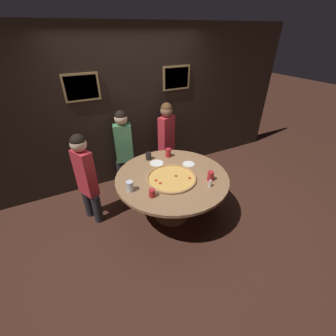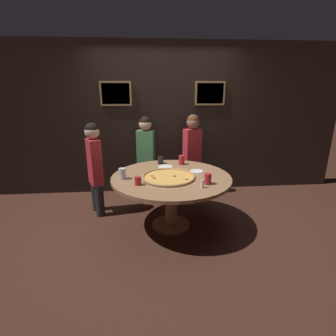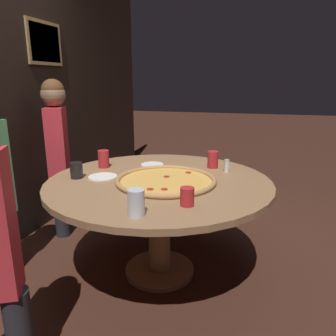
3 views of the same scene
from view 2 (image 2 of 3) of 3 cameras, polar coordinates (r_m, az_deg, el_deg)
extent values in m
plane|color=#422319|center=(3.76, 0.66, -12.48)|extent=(24.00, 24.00, 0.00)
cube|color=black|center=(4.67, -0.97, 10.41)|extent=(6.40, 0.06, 2.60)
cube|color=#9E7F4C|center=(4.61, -11.31, 15.60)|extent=(0.52, 0.02, 0.40)
cube|color=#B2A893|center=(4.60, -11.32, 15.60)|extent=(0.46, 0.01, 0.34)
cube|color=#9E7F4C|center=(4.72, 9.15, 15.75)|extent=(0.52, 0.02, 0.40)
cube|color=slate|center=(4.72, 9.17, 15.75)|extent=(0.46, 0.01, 0.34)
cylinder|color=#936B47|center=(3.46, 0.71, -2.09)|extent=(1.58, 1.58, 0.04)
cylinder|color=#936B47|center=(3.60, 0.68, -7.65)|extent=(0.16, 0.16, 0.70)
cylinder|color=#936B47|center=(3.75, 0.66, -12.21)|extent=(0.52, 0.52, 0.04)
cylinder|color=#E5A84C|center=(3.39, 0.08, -2.05)|extent=(0.65, 0.65, 0.01)
torus|color=#B27F4C|center=(3.38, 0.08, -1.89)|extent=(0.69, 0.69, 0.03)
cylinder|color=#A8281E|center=(3.30, 4.09, -2.47)|extent=(0.04, 0.04, 0.00)
cylinder|color=#A8281E|center=(3.34, -3.05, -2.23)|extent=(0.04, 0.04, 0.00)
cylinder|color=#A8281E|center=(3.41, 1.43, -1.79)|extent=(0.04, 0.04, 0.00)
cylinder|color=#A8281E|center=(3.42, -3.46, -1.75)|extent=(0.04, 0.04, 0.00)
cylinder|color=#B22328|center=(3.19, 8.66, -2.36)|extent=(0.08, 0.08, 0.13)
cylinder|color=#B22328|center=(3.15, -6.57, -2.80)|extent=(0.08, 0.08, 0.11)
cylinder|color=silver|center=(3.37, -9.90, -1.24)|extent=(0.09, 0.09, 0.14)
cylinder|color=#B22328|center=(3.94, 2.98, 1.74)|extent=(0.09, 0.09, 0.14)
cylinder|color=black|center=(3.98, -1.63, 1.72)|extent=(0.09, 0.09, 0.11)
cylinder|color=white|center=(3.65, 6.27, -0.70)|extent=(0.18, 0.18, 0.01)
cylinder|color=white|center=(3.83, -0.56, 0.28)|extent=(0.21, 0.21, 0.01)
cylinder|color=silver|center=(3.07, 7.49, -3.59)|extent=(0.04, 0.04, 0.08)
cylinder|color=#B7B7BC|center=(3.05, 7.52, -2.74)|extent=(0.04, 0.04, 0.01)
cylinder|color=#232328|center=(4.65, -3.37, -3.12)|extent=(0.16, 0.16, 0.48)
cylinder|color=#232328|center=(4.71, -5.94, -2.93)|extent=(0.16, 0.16, 0.48)
cube|color=#4C8C59|center=(4.51, -4.85, 3.88)|extent=(0.32, 0.23, 0.68)
sphere|color=beige|center=(4.42, -4.99, 9.45)|extent=(0.21, 0.21, 0.21)
sphere|color=black|center=(4.42, -5.01, 9.92)|extent=(0.19, 0.19, 0.19)
cylinder|color=#232328|center=(4.75, 6.21, -2.66)|extent=(0.17, 0.17, 0.49)
cylinder|color=#232328|center=(4.64, 3.94, -3.12)|extent=(0.17, 0.17, 0.49)
cube|color=red|center=(4.52, 5.29, 4.15)|extent=(0.33, 0.26, 0.69)
sphere|color=#8C664C|center=(4.44, 5.45, 9.83)|extent=(0.21, 0.21, 0.21)
sphere|color=brown|center=(4.44, 5.47, 10.31)|extent=(0.20, 0.20, 0.20)
cylinder|color=#232328|center=(4.06, -14.62, -6.91)|extent=(0.17, 0.17, 0.48)
cylinder|color=#232328|center=(4.25, -15.43, -5.83)|extent=(0.17, 0.17, 0.48)
cube|color=red|center=(3.96, -15.69, 1.28)|extent=(0.26, 0.33, 0.67)
sphere|color=beige|center=(3.87, -16.23, 7.55)|extent=(0.21, 0.21, 0.21)
sphere|color=black|center=(3.86, -16.27, 8.08)|extent=(0.19, 0.19, 0.19)
camera|label=1|loc=(1.46, -56.89, 35.55)|focal=24.00mm
camera|label=3|loc=(3.22, -38.94, 5.60)|focal=35.00mm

